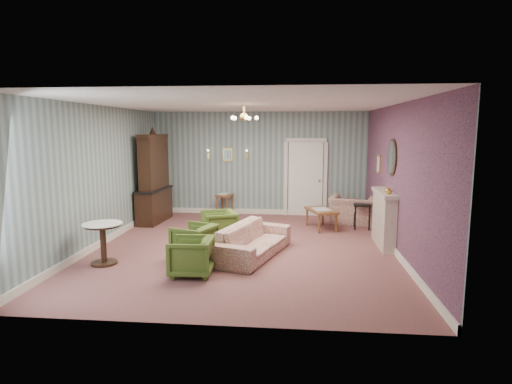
# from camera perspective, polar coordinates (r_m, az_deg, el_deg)

# --- Properties ---
(floor) EXTENTS (7.00, 7.00, 0.00)m
(floor) POSITION_cam_1_polar(r_m,az_deg,el_deg) (8.76, -1.56, -7.51)
(floor) COLOR brown
(floor) RESTS_ON ground
(ceiling) EXTENTS (7.00, 7.00, 0.00)m
(ceiling) POSITION_cam_1_polar(r_m,az_deg,el_deg) (8.43, -1.65, 11.80)
(ceiling) COLOR white
(ceiling) RESTS_ON ground
(wall_back) EXTENTS (6.00, 0.00, 6.00)m
(wall_back) POSITION_cam_1_polar(r_m,az_deg,el_deg) (11.94, 0.46, 3.86)
(wall_back) COLOR slate
(wall_back) RESTS_ON ground
(wall_front) EXTENTS (6.00, 0.00, 6.00)m
(wall_front) POSITION_cam_1_polar(r_m,az_deg,el_deg) (5.06, -6.48, -2.52)
(wall_front) COLOR slate
(wall_front) RESTS_ON ground
(wall_left) EXTENTS (0.00, 7.00, 7.00)m
(wall_left) POSITION_cam_1_polar(r_m,az_deg,el_deg) (9.33, -20.23, 2.04)
(wall_left) COLOR slate
(wall_left) RESTS_ON ground
(wall_right) EXTENTS (0.00, 7.00, 7.00)m
(wall_right) POSITION_cam_1_polar(r_m,az_deg,el_deg) (8.64, 18.57, 1.65)
(wall_right) COLOR slate
(wall_right) RESTS_ON ground
(wall_right_floral) EXTENTS (0.00, 7.00, 7.00)m
(wall_right_floral) POSITION_cam_1_polar(r_m,az_deg,el_deg) (8.63, 18.47, 1.65)
(wall_right_floral) COLOR #A35162
(wall_right_floral) RESTS_ON ground
(door) EXTENTS (1.12, 0.12, 2.16)m
(door) POSITION_cam_1_polar(r_m,az_deg,el_deg) (11.89, 6.70, 1.99)
(door) COLOR white
(door) RESTS_ON floor
(olive_chair_a) EXTENTS (0.66, 0.70, 0.70)m
(olive_chair_a) POSITION_cam_1_polar(r_m,az_deg,el_deg) (7.15, -8.77, -8.37)
(olive_chair_a) COLOR #455D20
(olive_chair_a) RESTS_ON floor
(olive_chair_b) EXTENTS (0.84, 0.87, 0.71)m
(olive_chair_b) POSITION_cam_1_polar(r_m,az_deg,el_deg) (8.08, -8.36, -6.36)
(olive_chair_b) COLOR #455D20
(olive_chair_b) RESTS_ON floor
(olive_chair_c) EXTENTS (0.88, 0.90, 0.73)m
(olive_chair_c) POSITION_cam_1_polar(r_m,az_deg,el_deg) (9.22, -5.03, -4.39)
(olive_chair_c) COLOR #455D20
(olive_chair_c) RESTS_ON floor
(sofa_chintz) EXTENTS (1.21, 2.18, 0.82)m
(sofa_chintz) POSITION_cam_1_polar(r_m,az_deg,el_deg) (8.11, -0.36, -5.81)
(sofa_chintz) COLOR brown
(sofa_chintz) RESTS_ON floor
(wingback_chair) EXTENTS (1.24, 0.97, 0.96)m
(wingback_chair) POSITION_cam_1_polar(r_m,az_deg,el_deg) (11.09, 12.95, -1.76)
(wingback_chair) COLOR brown
(wingback_chair) RESTS_ON floor
(dresser) EXTENTS (0.59, 1.48, 2.42)m
(dresser) POSITION_cam_1_polar(r_m,az_deg,el_deg) (11.26, -13.69, 2.13)
(dresser) COLOR black
(dresser) RESTS_ON floor
(fireplace) EXTENTS (0.30, 1.40, 1.16)m
(fireplace) POSITION_cam_1_polar(r_m,az_deg,el_deg) (9.13, 16.90, -3.46)
(fireplace) COLOR beige
(fireplace) RESTS_ON floor
(mantel_vase) EXTENTS (0.15, 0.15, 0.15)m
(mantel_vase) POSITION_cam_1_polar(r_m,az_deg,el_deg) (8.63, 17.47, 0.24)
(mantel_vase) COLOR gold
(mantel_vase) RESTS_ON fireplace
(oval_mirror) EXTENTS (0.04, 0.76, 0.84)m
(oval_mirror) POSITION_cam_1_polar(r_m,az_deg,el_deg) (8.98, 17.87, 4.49)
(oval_mirror) COLOR white
(oval_mirror) RESTS_ON wall_right
(framed_print) EXTENTS (0.04, 0.34, 0.42)m
(framed_print) POSITION_cam_1_polar(r_m,az_deg,el_deg) (10.32, 16.27, 3.63)
(framed_print) COLOR gold
(framed_print) RESTS_ON wall_right
(coffee_table) EXTENTS (0.82, 1.08, 0.49)m
(coffee_table) POSITION_cam_1_polar(r_m,az_deg,el_deg) (10.42, 8.80, -3.62)
(coffee_table) COLOR brown
(coffee_table) RESTS_ON floor
(side_table_black) EXTENTS (0.45, 0.45, 0.62)m
(side_table_black) POSITION_cam_1_polar(r_m,az_deg,el_deg) (10.61, 14.12, -3.21)
(side_table_black) COLOR black
(side_table_black) RESTS_ON floor
(pedestal_table) EXTENTS (0.79, 0.79, 0.76)m
(pedestal_table) POSITION_cam_1_polar(r_m,az_deg,el_deg) (8.09, -19.93, -6.57)
(pedestal_table) COLOR black
(pedestal_table) RESTS_ON floor
(nesting_table) EXTENTS (0.49, 0.57, 0.66)m
(nesting_table) POSITION_cam_1_polar(r_m,az_deg,el_deg) (11.86, -4.26, -1.66)
(nesting_table) COLOR brown
(nesting_table) RESTS_ON floor
(gilt_mirror_back) EXTENTS (0.28, 0.06, 0.36)m
(gilt_mirror_back) POSITION_cam_1_polar(r_m,az_deg,el_deg) (11.99, -3.86, 5.06)
(gilt_mirror_back) COLOR gold
(gilt_mirror_back) RESTS_ON wall_back
(sconce_left) EXTENTS (0.16, 0.12, 0.30)m
(sconce_left) POSITION_cam_1_polar(r_m,az_deg,el_deg) (12.07, -6.46, 5.04)
(sconce_left) COLOR gold
(sconce_left) RESTS_ON wall_back
(sconce_right) EXTENTS (0.16, 0.12, 0.30)m
(sconce_right) POSITION_cam_1_polar(r_m,az_deg,el_deg) (11.90, -1.25, 5.05)
(sconce_right) COLOR gold
(sconce_right) RESTS_ON wall_back
(chandelier) EXTENTS (0.56, 0.56, 0.36)m
(chandelier) POSITION_cam_1_polar(r_m,az_deg,el_deg) (8.42, -1.64, 9.97)
(chandelier) COLOR gold
(chandelier) RESTS_ON ceiling
(burgundy_cushion) EXTENTS (0.41, 0.28, 0.39)m
(burgundy_cushion) POSITION_cam_1_polar(r_m,az_deg,el_deg) (10.94, 12.79, -1.91)
(burgundy_cushion) COLOR #5D1B17
(burgundy_cushion) RESTS_ON wingback_chair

